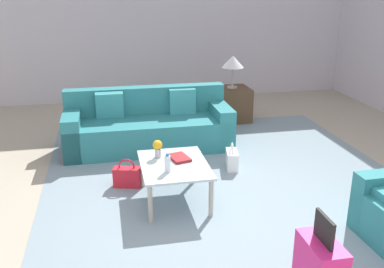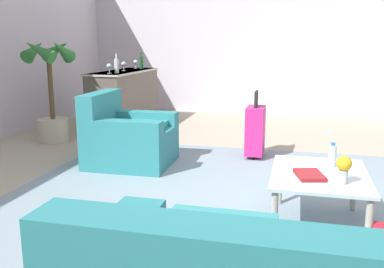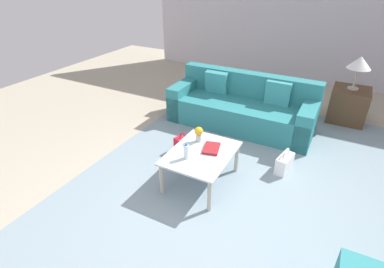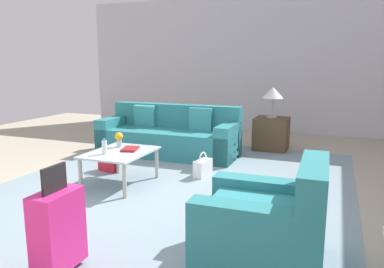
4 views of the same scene
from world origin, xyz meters
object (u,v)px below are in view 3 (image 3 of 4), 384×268
Objects in this scene: couch at (242,108)px; table_lamp at (360,63)px; side_table at (348,105)px; flower_vase at (199,133)px; handbag_white at (284,163)px; handbag_red at (185,147)px; coffee_table_book at (211,148)px; water_bottle at (186,152)px; coffee_table at (201,156)px.

couch is 4.28× the size of table_lamp.
side_table is 1.07× the size of table_lamp.
side_table is (-1.01, 1.60, -0.00)m from couch.
flower_vase is at bearing -32.60° from side_table.
handbag_white is at bearing 42.90° from couch.
side_table reaches higher than handbag_red.
coffee_table_book reaches higher than handbag_white.
handbag_white is (2.07, -0.61, -0.91)m from table_lamp.
table_lamp is (-3.00, 1.60, 0.49)m from water_bottle.
handbag_white is at bearing 129.34° from coffee_table.
flower_vase is (-0.42, -0.05, 0.03)m from water_bottle.
side_table is 1.69× the size of handbag_white.
water_bottle is at bearing -46.81° from handbag_white.
flower_vase is at bearing -127.95° from coffee_table_book.
couch is 8.70× the size of coffee_table_book.
water_bottle is at bearing 6.79° from flower_vase.
couch is 1.46m from handbag_white.
coffee_table is 1.69× the size of table_lamp.
couch reaches higher than handbag_white.
coffee_table is 0.16m from coffee_table_book.
coffee_table_book is at bearing -27.92° from side_table.
side_table is 2.17m from handbag_white.
coffee_table is at bearing 153.43° from water_bottle.
couch is 2.03m from table_lamp.
table_lamp is (0.00, 0.00, 0.74)m from side_table.
couch is 1.80m from coffee_table.
handbag_red is (0.27, -1.39, 0.00)m from handbag_white.
water_bottle reaches higher than handbag_red.
side_table reaches higher than handbag_white.
flower_vase is 3.10m from table_lamp.
side_table is (-3.00, 1.60, -0.25)m from water_bottle.
handbag_red is at bearing -148.91° from water_bottle.
side_table is at bearing 151.82° from coffee_table.
handbag_white is (2.07, -0.61, -0.17)m from side_table.
coffee_table_book reaches higher than coffee_table.
water_bottle is 0.57× the size of handbag_white.
couch reaches higher than handbag_red.
water_bottle is (0.20, -0.10, 0.15)m from coffee_table.
water_bottle is 3.44m from table_lamp.
coffee_table is at bearing -50.66° from handbag_white.
water_bottle is 1.42m from handbag_white.
coffee_table is 2.65× the size of handbag_red.
handbag_white is at bearing 100.82° from handbag_red.
side_table is (-2.68, 1.42, -0.17)m from coffee_table_book.
handbag_red is at bearing -40.56° from table_lamp.
water_bottle is (1.99, 0.00, 0.24)m from couch.
couch is at bearing -57.83° from side_table.
water_bottle reaches higher than handbag_white.
handbag_white is (1.06, 0.99, -0.17)m from couch.
handbag_white and handbag_red have the same top height.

